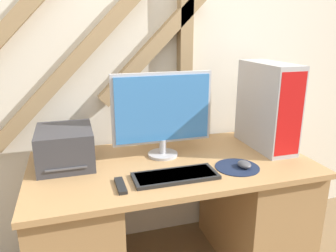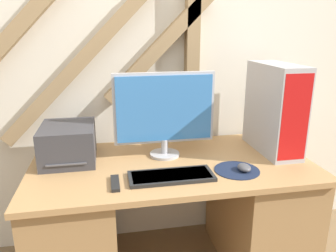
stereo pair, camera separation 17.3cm
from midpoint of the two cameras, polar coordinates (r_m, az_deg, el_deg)
wall_back at (r=2.09m, az=0.42°, el=14.94°), size 6.40×0.13×2.70m
desk at (r=1.97m, az=3.32°, el=-15.49°), size 1.52×0.78×0.71m
monitor at (r=1.82m, az=2.10°, el=2.60°), size 0.57×0.17×0.48m
keyboard at (r=1.62m, az=3.66°, el=-8.74°), size 0.42×0.17×0.02m
mousepad at (r=1.76m, az=14.72°, el=-7.51°), size 0.23×0.23×0.00m
mouse at (r=1.75m, az=15.93°, el=-7.04°), size 0.06×0.09×0.03m
computer_tower at (r=2.02m, az=20.45°, el=2.83°), size 0.18×0.44×0.51m
printer at (r=1.85m, az=-14.42°, el=-2.98°), size 0.29×0.34×0.20m
remote_control at (r=1.56m, az=-6.04°, el=-9.95°), size 0.04×0.16×0.02m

